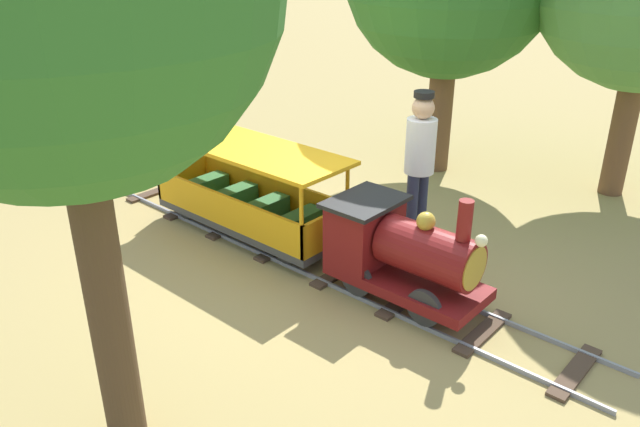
{
  "coord_description": "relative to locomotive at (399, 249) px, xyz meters",
  "views": [
    {
      "loc": [
        4.05,
        3.5,
        3.01
      ],
      "look_at": [
        0.0,
        -0.07,
        0.55
      ],
      "focal_mm": 34.91,
      "sensor_mm": 36.0,
      "label": 1
    }
  ],
  "objects": [
    {
      "name": "ground_plane",
      "position": [
        0.0,
        -0.85,
        -0.48
      ],
      "size": [
        60.0,
        60.0,
        0.0
      ],
      "primitive_type": "plane",
      "color": "#A38C51"
    },
    {
      "name": "track",
      "position": [
        0.0,
        -1.03,
        -0.47
      ],
      "size": [
        0.76,
        6.05,
        0.04
      ],
      "color": "gray",
      "rests_on": "ground_plane"
    },
    {
      "name": "locomotive",
      "position": [
        0.0,
        0.0,
        0.0
      ],
      "size": [
        0.72,
        1.45,
        1.08
      ],
      "color": "maroon",
      "rests_on": "ground_plane"
    },
    {
      "name": "passenger_car",
      "position": [
        0.0,
        -1.93,
        -0.06
      ],
      "size": [
        0.82,
        2.35,
        0.97
      ],
      "color": "#3F3F3F",
      "rests_on": "ground_plane"
    },
    {
      "name": "conductor_person",
      "position": [
        -1.0,
        -0.47,
        0.47
      ],
      "size": [
        0.3,
        0.3,
        1.62
      ],
      "color": "#282D47",
      "rests_on": "ground_plane"
    }
  ]
}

